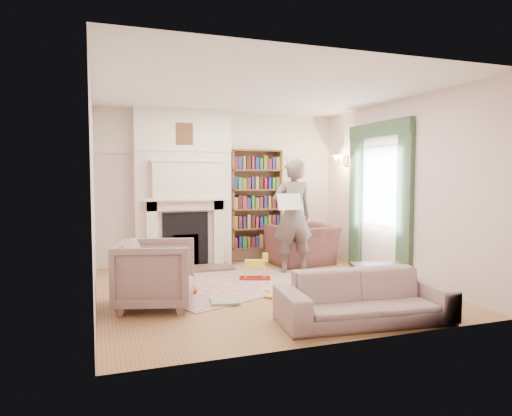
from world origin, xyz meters
name	(u,v)px	position (x,y,z in m)	size (l,w,h in m)	color
floor	(262,289)	(0.00, 0.00, 0.00)	(4.50, 4.50, 0.00)	olive
ceiling	(262,91)	(0.00, 0.00, 2.80)	(4.50, 4.50, 0.00)	white
wall_back	(221,188)	(0.00, 2.25, 1.40)	(4.50, 4.50, 0.00)	#F3DBD3
wall_front	(343,199)	(0.00, -2.25, 1.40)	(4.50, 4.50, 0.00)	#F3DBD3
wall_left	(93,194)	(-2.25, 0.00, 1.40)	(4.50, 4.50, 0.00)	#F3DBD3
wall_right	(396,190)	(2.25, 0.00, 1.40)	(4.50, 4.50, 0.00)	#F3DBD3
fireplace	(183,189)	(-0.75, 2.05, 1.39)	(1.70, 0.58, 2.80)	#F3DBD3
bookcase	(256,199)	(0.65, 2.12, 1.18)	(1.00, 0.24, 1.85)	brown
window	(380,186)	(2.23, 0.40, 1.45)	(0.02, 0.90, 1.30)	silver
curtain_left	(405,204)	(2.20, -0.30, 1.20)	(0.07, 0.32, 2.40)	#2D472E
curtain_right	(355,199)	(2.20, 1.10, 1.20)	(0.07, 0.32, 2.40)	#2D472E
pelmet	(379,130)	(2.19, 0.40, 2.38)	(0.09, 1.70, 0.24)	#2D472E
wall_sconce	(337,161)	(2.03, 1.50, 1.90)	(0.20, 0.24, 0.24)	gold
rug	(228,283)	(-0.35, 0.51, 0.01)	(2.55, 1.96, 0.01)	beige
armchair_reading	(302,244)	(1.33, 1.51, 0.36)	(1.12, 0.98, 0.73)	#452724
armchair_left	(156,274)	(-1.54, -0.43, 0.42)	(0.89, 0.92, 0.83)	gray
sofa	(365,297)	(0.56, -1.78, 0.28)	(1.92, 0.75, 0.56)	#9F9783
man_reading	(293,216)	(0.88, 0.91, 0.95)	(0.69, 0.46, 1.90)	#5D514A
newspaper	(289,202)	(0.73, 0.71, 1.20)	(0.39, 0.02, 0.28)	silver
coffee_table	(379,281)	(1.30, -0.98, 0.23)	(0.70, 0.45, 0.45)	#321B11
paraffin_heater	(164,255)	(-1.15, 1.72, 0.28)	(0.24, 0.24, 0.55)	#97999E
rocking_horse	(255,267)	(0.09, 0.57, 0.21)	(0.48, 0.19, 0.42)	yellow
board_game	(225,301)	(-0.70, -0.53, 0.03)	(0.35, 0.35, 0.03)	#E4CD50
game_box_lid	(186,291)	(-1.07, 0.10, 0.04)	(0.29, 0.20, 0.05)	red
comic_annuals	(275,293)	(0.06, -0.35, 0.02)	(0.40, 0.50, 0.02)	red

